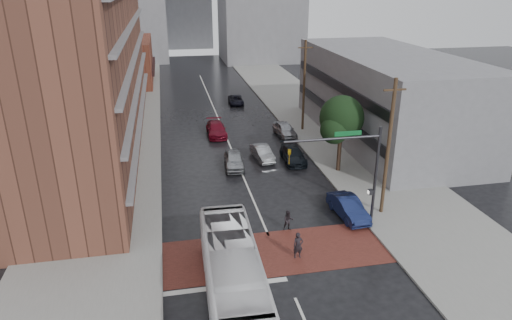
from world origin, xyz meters
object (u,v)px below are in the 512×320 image
pedestrian_b (288,220)px  transit_bus (234,279)px  car_travel_b (262,153)px  car_travel_a (234,160)px  car_parked_near (348,208)px  car_travel_c (216,129)px  car_parked_far (285,130)px  suv_travel (236,100)px  pedestrian_a (298,246)px  car_parked_mid (293,155)px

pedestrian_b → transit_bus: bearing=-121.5°
pedestrian_b → car_travel_b: (1.00, 13.11, -0.08)m
transit_bus → car_travel_a: (2.85, 18.63, -0.92)m
car_travel_b → car_parked_near: bearing=-79.8°
pedestrian_b → car_travel_c: 21.23m
car_parked_far → car_parked_near: bearing=-94.6°
car_parked_far → suv_travel: bearing=97.7°
car_travel_b → car_parked_far: 7.35m
car_parked_far → car_travel_a: bearing=-135.6°
suv_travel → car_parked_far: car_parked_far is taller
car_parked_far → pedestrian_a: bearing=-107.0°
car_parked_near → car_parked_far: 18.39m
suv_travel → car_parked_mid: size_ratio=0.87×
pedestrian_a → car_travel_c: (-2.18, 24.40, -0.14)m
pedestrian_a → suv_travel: pedestrian_a is taller
pedestrian_b → car_parked_mid: bearing=76.1°
car_parked_mid → car_parked_near: bearing=-82.5°
pedestrian_a → car_travel_a: pedestrian_a is taller
car_travel_c → suv_travel: bearing=72.2°
car_travel_a → car_travel_b: (2.94, 1.41, -0.08)m
pedestrian_a → car_parked_mid: size_ratio=0.37×
car_travel_a → car_parked_near: bearing=-53.3°
pedestrian_b → car_parked_mid: 12.67m
pedestrian_a → car_travel_b: bearing=82.4°
transit_bus → car_parked_mid: size_ratio=2.53×
car_travel_b → car_parked_far: bearing=51.9°
car_travel_a → suv_travel: bearing=85.4°
car_travel_b → car_travel_c: car_travel_c is taller
transit_bus → car_travel_a: bearing=83.0°
transit_bus → car_travel_c: size_ratio=2.42×
pedestrian_b → car_parked_mid: pedestrian_b is taller
pedestrian_a → car_travel_b: size_ratio=0.43×
pedestrian_a → car_parked_near: size_ratio=0.39×
pedestrian_a → car_travel_a: 15.10m
pedestrian_a → suv_travel: 37.29m
car_travel_a → suv_travel: 22.53m
car_travel_a → transit_bus: bearing=-94.0°
car_parked_far → transit_bus: bearing=-114.4°
transit_bus → pedestrian_a: (4.51, 3.63, -0.80)m
pedestrian_a → car_parked_far: bearing=74.2°
suv_travel → pedestrian_a: bearing=-90.1°
transit_bus → car_travel_b: bearing=75.5°
pedestrian_b → car_parked_near: size_ratio=0.34×
car_travel_a → car_parked_far: car_parked_far is taller
car_travel_a → car_parked_mid: size_ratio=0.92×
pedestrian_a → car_parked_near: pedestrian_a is taller
car_travel_c → car_parked_far: bearing=-12.9°
car_travel_a → suv_travel: (3.67, 22.23, -0.17)m
car_travel_c → car_travel_a: bearing=-86.6°
transit_bus → car_parked_mid: 20.89m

